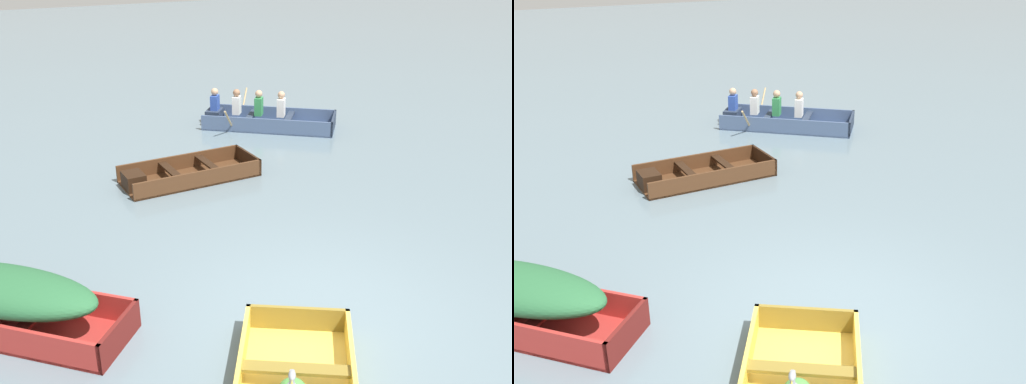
{
  "view_description": "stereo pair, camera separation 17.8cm",
  "coord_description": "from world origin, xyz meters",
  "views": [
    {
      "loc": [
        -3.58,
        -4.7,
        4.25
      ],
      "look_at": [
        0.82,
        3.07,
        0.35
      ],
      "focal_mm": 40.0,
      "sensor_mm": 36.0,
      "label": 1
    },
    {
      "loc": [
        -3.42,
        -4.79,
        4.25
      ],
      "look_at": [
        0.82,
        3.07,
        0.35
      ],
      "focal_mm": 40.0,
      "sensor_mm": 36.0,
      "label": 2
    }
  ],
  "objects": [
    {
      "name": "ground_plane",
      "position": [
        0.0,
        0.0,
        0.0
      ],
      "size": [
        80.0,
        80.0,
        0.0
      ],
      "primitive_type": "plane",
      "color": "slate"
    },
    {
      "name": "skiff_dark_varnish_mid_moored",
      "position": [
        0.28,
        4.97,
        0.12
      ],
      "size": [
        2.63,
        1.09,
        0.34
      ],
      "color": "#4C2D19",
      "rests_on": "ground"
    },
    {
      "name": "rowboat_slate_blue_with_crew",
      "position": [
        3.34,
        7.32,
        0.24
      ],
      "size": [
        3.22,
        3.01,
        0.93
      ],
      "color": "#475B7F",
      "rests_on": "ground"
    }
  ]
}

